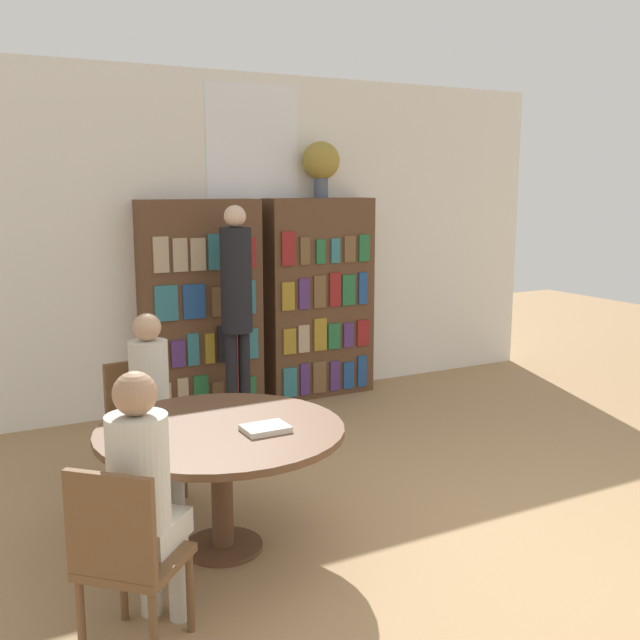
% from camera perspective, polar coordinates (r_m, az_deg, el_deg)
% --- Properties ---
extents(ground_plane, '(16.00, 16.00, 0.00)m').
position_cam_1_polar(ground_plane, '(4.27, 17.37, -18.35)').
color(ground_plane, '#9E7A51').
extents(wall_back, '(6.40, 0.07, 3.00)m').
position_cam_1_polar(wall_back, '(7.01, -5.13, 6.10)').
color(wall_back, silver).
rests_on(wall_back, ground_plane).
extents(bookshelf_left, '(1.06, 0.34, 1.89)m').
position_cam_1_polar(bookshelf_left, '(6.68, -9.04, 0.93)').
color(bookshelf_left, brown).
rests_on(bookshelf_left, ground_plane).
extents(bookshelf_right, '(1.06, 0.34, 1.89)m').
position_cam_1_polar(bookshelf_right, '(7.15, -0.10, 1.66)').
color(bookshelf_right, brown).
rests_on(bookshelf_right, ground_plane).
extents(flower_vase, '(0.35, 0.35, 0.52)m').
position_cam_1_polar(flower_vase, '(7.09, 0.07, 11.90)').
color(flower_vase, '#475166').
rests_on(flower_vase, bookshelf_right).
extents(reading_table, '(1.35, 1.35, 0.71)m').
position_cam_1_polar(reading_table, '(4.18, -7.56, -9.40)').
color(reading_table, brown).
rests_on(reading_table, ground_plane).
extents(chair_near_camera, '(0.57, 0.57, 0.88)m').
position_cam_1_polar(chair_near_camera, '(3.40, -14.63, -16.81)').
color(chair_near_camera, brown).
rests_on(chair_near_camera, ground_plane).
extents(chair_left_side, '(0.46, 0.46, 0.88)m').
position_cam_1_polar(chair_left_side, '(5.08, -13.42, -7.53)').
color(chair_left_side, brown).
rests_on(chair_left_side, ground_plane).
extents(seated_reader_left, '(0.30, 0.38, 1.22)m').
position_cam_1_polar(seated_reader_left, '(4.86, -12.61, -5.84)').
color(seated_reader_left, beige).
rests_on(seated_reader_left, ground_plane).
extents(seated_reader_right, '(0.42, 0.42, 1.24)m').
position_cam_1_polar(seated_reader_right, '(3.45, -13.27, -12.33)').
color(seated_reader_right, beige).
rests_on(seated_reader_right, ground_plane).
extents(librarian_standing, '(0.26, 0.53, 1.85)m').
position_cam_1_polar(librarian_standing, '(6.24, -6.39, 1.93)').
color(librarian_standing, black).
rests_on(librarian_standing, ground_plane).
extents(open_book_on_table, '(0.24, 0.18, 0.03)m').
position_cam_1_polar(open_book_on_table, '(4.05, -4.18, -8.24)').
color(open_book_on_table, silver).
rests_on(open_book_on_table, reading_table).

